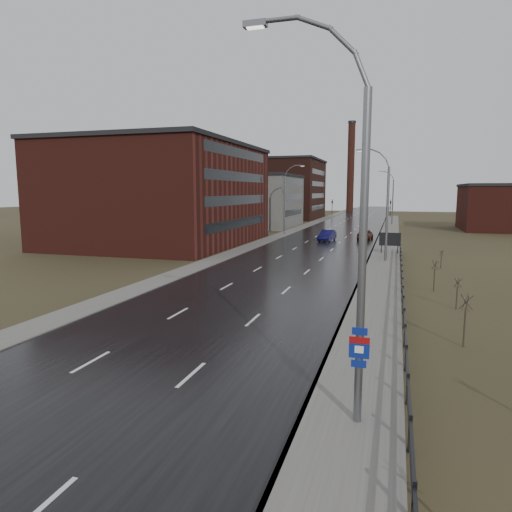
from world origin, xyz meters
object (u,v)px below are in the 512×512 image
Objects in this scene: streetlight_main at (352,229)px; car_near at (327,236)px; billboard at (390,240)px; car_far at (365,235)px.

streetlight_main is 52.73m from car_near.
billboard reaches higher than car_far.
car_near is 1.03× the size of car_far.
billboard is at bearing 89.10° from streetlight_main.
car_far is at bearing 42.20° from car_near.
streetlight_main reaches higher than car_near.
car_far is (5.09, 3.73, 0.00)m from car_near.
billboard is 14.90m from car_near.
streetlight_main is at bearing 99.40° from car_far.
billboard is 16.17m from car_far.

